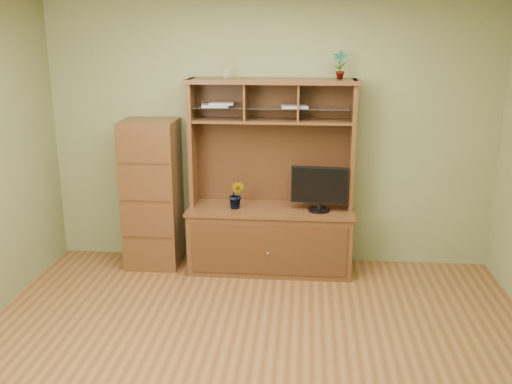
# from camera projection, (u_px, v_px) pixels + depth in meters

# --- Properties ---
(room) EXTENTS (4.54, 4.04, 2.74)m
(room) POSITION_uv_depth(u_px,v_px,m) (251.00, 184.00, 3.83)
(room) COLOR brown
(room) RESTS_ON ground
(media_hutch) EXTENTS (1.66, 0.61, 1.90)m
(media_hutch) POSITION_uv_depth(u_px,v_px,m) (271.00, 219.00, 5.71)
(media_hutch) COLOR #422313
(media_hutch) RESTS_ON room
(monitor) EXTENTS (0.55, 0.21, 0.44)m
(monitor) POSITION_uv_depth(u_px,v_px,m) (320.00, 188.00, 5.49)
(monitor) COLOR black
(monitor) RESTS_ON media_hutch
(orchid_plant) EXTENTS (0.18, 0.16, 0.28)m
(orchid_plant) POSITION_uv_depth(u_px,v_px,m) (236.00, 195.00, 5.58)
(orchid_plant) COLOR #305D20
(orchid_plant) RESTS_ON media_hutch
(top_plant) EXTENTS (0.16, 0.12, 0.26)m
(top_plant) POSITION_uv_depth(u_px,v_px,m) (340.00, 65.00, 5.31)
(top_plant) COLOR #3A7027
(top_plant) RESTS_ON media_hutch
(reed_diffuser) EXTENTS (0.05, 0.05, 0.25)m
(reed_diffuser) POSITION_uv_depth(u_px,v_px,m) (225.00, 68.00, 5.42)
(reed_diffuser) COLOR silver
(reed_diffuser) RESTS_ON media_hutch
(magazines) EXTENTS (1.05, 0.23, 0.04)m
(magazines) POSITION_uv_depth(u_px,v_px,m) (243.00, 105.00, 5.50)
(magazines) COLOR #9E9EA3
(magazines) RESTS_ON media_hutch
(side_cabinet) EXTENTS (0.54, 0.49, 1.50)m
(side_cabinet) POSITION_uv_depth(u_px,v_px,m) (152.00, 194.00, 5.76)
(side_cabinet) COLOR #422313
(side_cabinet) RESTS_ON room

